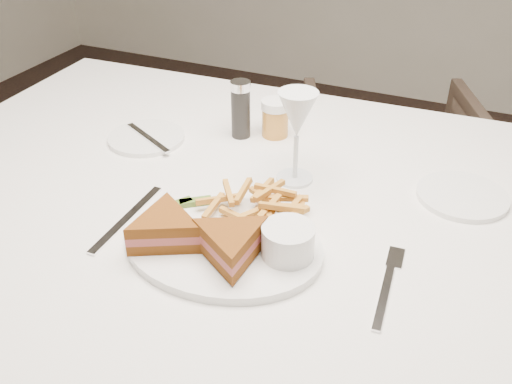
{
  "coord_description": "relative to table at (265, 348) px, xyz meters",
  "views": [
    {
      "loc": [
        0.21,
        -0.6,
        1.31
      ],
      "look_at": [
        -0.11,
        0.12,
        0.8
      ],
      "focal_mm": 40.0,
      "sensor_mm": 36.0,
      "label": 1
    }
  ],
  "objects": [
    {
      "name": "table",
      "position": [
        0.0,
        0.0,
        0.0
      ],
      "size": [
        1.52,
        1.05,
        0.75
      ],
      "primitive_type": "cube",
      "rotation": [
        0.0,
        0.0,
        0.04
      ],
      "color": "white",
      "rests_on": "ground"
    },
    {
      "name": "table_setting",
      "position": [
        -0.01,
        -0.06,
        0.41
      ],
      "size": [
        0.8,
        0.6,
        0.18
      ],
      "color": "white",
      "rests_on": "table"
    },
    {
      "name": "chair_far",
      "position": [
        0.06,
        0.97,
        -0.08
      ],
      "size": [
        0.75,
        0.73,
        0.6
      ],
      "primitive_type": "imported",
      "rotation": [
        0.0,
        0.0,
        3.54
      ],
      "color": "#44352A",
      "rests_on": "ground"
    }
  ]
}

